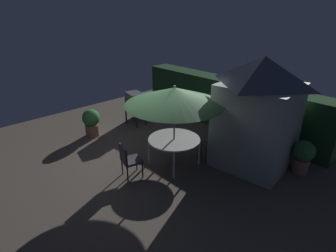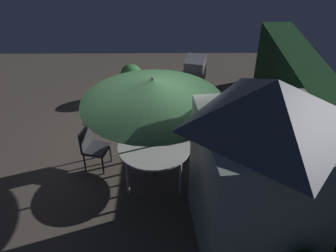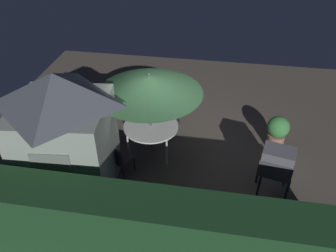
# 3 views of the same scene
# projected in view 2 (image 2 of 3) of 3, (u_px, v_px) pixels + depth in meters

# --- Properties ---
(ground_plane) EXTENTS (11.00, 11.00, 0.00)m
(ground_plane) POSITION_uv_depth(u_px,v_px,m) (143.00, 158.00, 7.78)
(ground_plane) COLOR brown
(hedge_backdrop) EXTENTS (7.25, 0.80, 1.72)m
(hedge_backdrop) POSITION_uv_depth(u_px,v_px,m) (315.00, 124.00, 7.30)
(hedge_backdrop) COLOR #193D1E
(hedge_backdrop) RESTS_ON ground
(garden_shed) EXTENTS (2.11, 2.07, 2.94)m
(garden_shed) POSITION_uv_depth(u_px,v_px,m) (261.00, 168.00, 5.28)
(garden_shed) COLOR gray
(garden_shed) RESTS_ON ground
(patio_table) EXTENTS (1.39, 1.39, 0.78)m
(patio_table) POSITION_uv_depth(u_px,v_px,m) (154.00, 148.00, 6.89)
(patio_table) COLOR white
(patio_table) RESTS_ON ground
(patio_umbrella) EXTENTS (2.54, 2.54, 2.25)m
(patio_umbrella) POSITION_uv_depth(u_px,v_px,m) (153.00, 91.00, 6.18)
(patio_umbrella) COLOR #4C4C51
(patio_umbrella) RESTS_ON ground
(bbq_grill) EXTENTS (0.79, 0.64, 1.20)m
(bbq_grill) POSITION_uv_depth(u_px,v_px,m) (195.00, 71.00, 9.28)
(bbq_grill) COLOR #47474C
(bbq_grill) RESTS_ON ground
(chair_near_shed) EXTENTS (0.63, 0.63, 0.90)m
(chair_near_shed) POSITION_uv_depth(u_px,v_px,m) (210.00, 176.00, 6.57)
(chair_near_shed) COLOR #38383D
(chair_near_shed) RESTS_ON ground
(chair_far_side) EXTENTS (0.57, 0.57, 0.90)m
(chair_far_side) POSITION_uv_depth(u_px,v_px,m) (92.00, 145.00, 7.29)
(chair_far_side) COLOR #38383D
(chair_far_side) RESTS_ON ground
(potted_plant_by_grill) EXTENTS (0.58, 0.58, 0.92)m
(potted_plant_by_grill) POSITION_uv_depth(u_px,v_px,m) (131.00, 79.00, 9.66)
(potted_plant_by_grill) COLOR #936651
(potted_plant_by_grill) RESTS_ON ground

